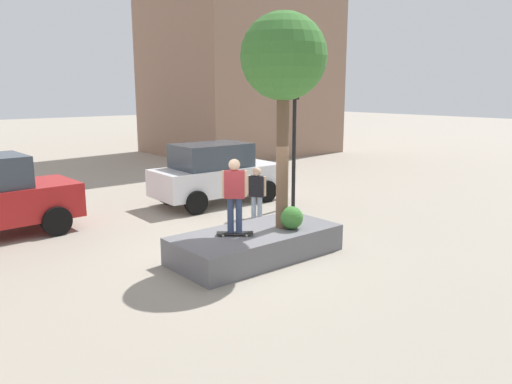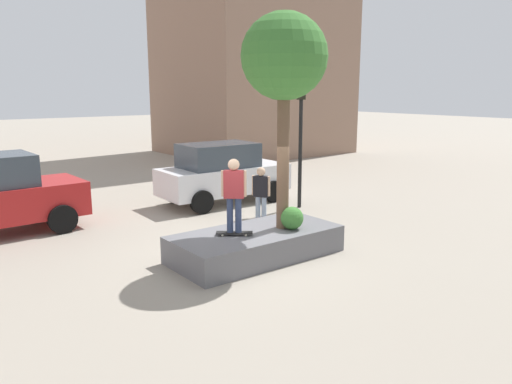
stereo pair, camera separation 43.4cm
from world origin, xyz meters
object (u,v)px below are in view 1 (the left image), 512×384
skateboarder (235,191)px  plaza_tree (283,60)px  traffic_light_corner (294,116)px  skateboard (235,233)px  police_car (216,173)px  planter_ledge (256,244)px  bystander_watching (257,191)px

skateboarder → plaza_tree: bearing=-7.5°
skateboarder → traffic_light_corner: bearing=32.6°
skateboard → police_car: police_car is taller
skateboard → plaza_tree: bearing=-7.5°
planter_ledge → traffic_light_corner: (4.10, 3.02, 2.63)m
plaza_tree → skateboard: 3.91m
skateboarder → skateboard: bearing=-90.0°
police_car → bystander_watching: police_car is taller
planter_ledge → traffic_light_corner: traffic_light_corner is taller
planter_ledge → skateboarder: skateboarder is taller
plaza_tree → skateboarder: plaza_tree is taller
planter_ledge → skateboard: 0.68m
plaza_tree → skateboarder: 3.02m
police_car → skateboarder: bearing=-121.4°
traffic_light_corner → bystander_watching: traffic_light_corner is taller
skateboarder → bystander_watching: (2.51, 2.25, -0.69)m
planter_ledge → plaza_tree: (0.66, -0.14, 4.06)m
planter_ledge → police_car: 5.69m
skateboarder → bystander_watching: skateboarder is taller
planter_ledge → skateboard: size_ratio=5.07×
traffic_light_corner → bystander_watching: bearing=-161.0°
skateboard → skateboarder: (0.00, 0.00, 0.95)m
plaza_tree → skateboarder: bearing=172.5°
plaza_tree → skateboarder: (-1.24, 0.16, -2.75)m
skateboard → skateboarder: size_ratio=0.47×
bystander_watching → skateboard: bearing=-138.2°
planter_ledge → bystander_watching: (1.93, 2.27, 0.62)m
skateboarder → bystander_watching: bearing=41.8°
traffic_light_corner → bystander_watching: (-2.17, -0.75, -2.01)m
traffic_light_corner → skateboard: bearing=-147.4°
plaza_tree → police_car: size_ratio=1.09×
planter_ledge → bystander_watching: bystander_watching is taller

